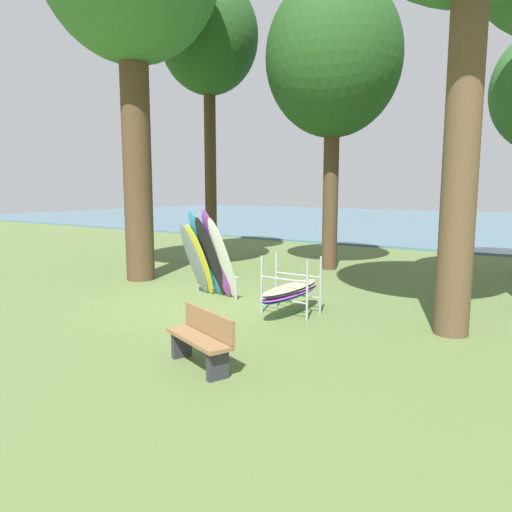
{
  "coord_description": "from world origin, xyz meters",
  "views": [
    {
      "loc": [
        7.25,
        -8.67,
        2.69
      ],
      "look_at": [
        1.02,
        0.61,
        1.1
      ],
      "focal_mm": 33.89,
      "sensor_mm": 36.0,
      "label": 1
    }
  ],
  "objects_px": {
    "tree_far_left_back": "(333,59)",
    "tree_deep_back": "(209,39)",
    "park_bench": "(202,338)",
    "leaning_board_pile": "(208,258)",
    "board_storage_rack": "(290,291)"
  },
  "relations": [
    {
      "from": "tree_deep_back",
      "to": "leaning_board_pile",
      "type": "height_order",
      "value": "tree_deep_back"
    },
    {
      "from": "tree_deep_back",
      "to": "park_bench",
      "type": "xyz_separation_m",
      "value": [
        6.99,
        -8.83,
        -7.5
      ]
    },
    {
      "from": "tree_deep_back",
      "to": "tree_far_left_back",
      "type": "bearing_deg",
      "value": 4.34
    },
    {
      "from": "tree_deep_back",
      "to": "board_storage_rack",
      "type": "xyz_separation_m",
      "value": [
        6.53,
        -5.37,
        -7.46
      ]
    },
    {
      "from": "tree_far_left_back",
      "to": "board_storage_rack",
      "type": "relative_size",
      "value": 4.33
    },
    {
      "from": "leaning_board_pile",
      "to": "board_storage_rack",
      "type": "bearing_deg",
      "value": -4.21
    },
    {
      "from": "leaning_board_pile",
      "to": "park_bench",
      "type": "bearing_deg",
      "value": -51.84
    },
    {
      "from": "tree_far_left_back",
      "to": "tree_deep_back",
      "type": "xyz_separation_m",
      "value": [
        -4.73,
        -0.36,
        1.28
      ]
    },
    {
      "from": "tree_far_left_back",
      "to": "park_bench",
      "type": "height_order",
      "value": "tree_far_left_back"
    },
    {
      "from": "board_storage_rack",
      "to": "park_bench",
      "type": "height_order",
      "value": "board_storage_rack"
    },
    {
      "from": "tree_deep_back",
      "to": "leaning_board_pile",
      "type": "xyz_separation_m",
      "value": [
        4.13,
        -5.19,
        -6.95
      ]
    },
    {
      "from": "tree_far_left_back",
      "to": "board_storage_rack",
      "type": "xyz_separation_m",
      "value": [
        1.8,
        -5.73,
        -6.18
      ]
    },
    {
      "from": "tree_far_left_back",
      "to": "board_storage_rack",
      "type": "height_order",
      "value": "tree_far_left_back"
    },
    {
      "from": "tree_deep_back",
      "to": "park_bench",
      "type": "height_order",
      "value": "tree_deep_back"
    },
    {
      "from": "tree_far_left_back",
      "to": "park_bench",
      "type": "relative_size",
      "value": 6.33
    }
  ]
}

